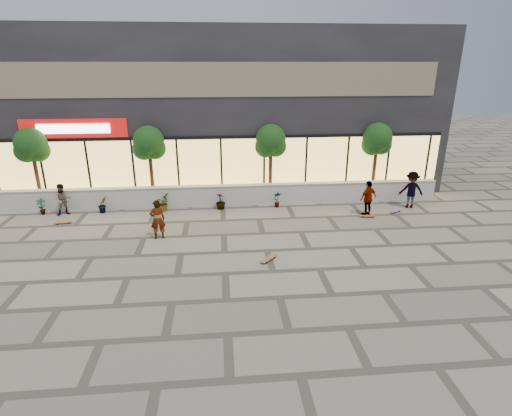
{
  "coord_description": "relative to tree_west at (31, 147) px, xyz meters",
  "views": [
    {
      "loc": [
        -0.06,
        -12.04,
        6.76
      ],
      "look_at": [
        1.31,
        2.86,
        1.3
      ],
      "focal_mm": 28.0,
      "sensor_mm": 36.0,
      "label": 1
    }
  ],
  "objects": [
    {
      "name": "shrub_a",
      "position": [
        0.5,
        -1.25,
        -2.58
      ],
      "size": [
        0.43,
        0.29,
        0.81
      ],
      "primitive_type": "imported",
      "color": "#123B14",
      "rests_on": "ground"
    },
    {
      "name": "shrub_c",
      "position": [
        6.1,
        -1.25,
        -2.58
      ],
      "size": [
        0.68,
        0.77,
        0.81
      ],
      "primitive_type": "imported",
      "rotation": [
        0.0,
        0.0,
        1.64
      ],
      "color": "#123B14",
      "rests_on": "ground"
    },
    {
      "name": "skater_right_far",
      "position": [
        18.23,
        -1.86,
        -2.07
      ],
      "size": [
        1.28,
        0.87,
        1.82
      ],
      "primitive_type": "imported",
      "rotation": [
        0.0,
        0.0,
        2.97
      ],
      "color": "maroon",
      "rests_on": "ground"
    },
    {
      "name": "skateboard_right_far",
      "position": [
        17.24,
        -2.54,
        -2.92
      ],
      "size": [
        0.71,
        0.47,
        0.08
      ],
      "rotation": [
        0.0,
        0.0,
        0.45
      ],
      "color": "#644B89",
      "rests_on": "ground"
    },
    {
      "name": "shrub_d",
      "position": [
        8.9,
        -1.25,
        -2.58
      ],
      "size": [
        0.64,
        0.64,
        0.81
      ],
      "primitive_type": "imported",
      "rotation": [
        0.0,
        0.0,
        2.46
      ],
      "color": "#123B14",
      "rests_on": "ground"
    },
    {
      "name": "retail_building",
      "position": [
        9.0,
        4.79,
        1.26
      ],
      "size": [
        24.0,
        9.17,
        8.5
      ],
      "color": "black",
      "rests_on": "ground"
    },
    {
      "name": "skater_left",
      "position": [
        1.59,
        -1.4,
        -2.23
      ],
      "size": [
        0.88,
        0.78,
        1.52
      ],
      "primitive_type": "imported",
      "rotation": [
        0.0,
        0.0,
        0.31
      ],
      "color": "tan",
      "rests_on": "ground"
    },
    {
      "name": "tree_mideast",
      "position": [
        11.5,
        0.0,
        0.0
      ],
      "size": [
        1.6,
        1.5,
        3.92
      ],
      "color": "#4A2C1A",
      "rests_on": "ground"
    },
    {
      "name": "skateboard_left",
      "position": [
        1.89,
        -2.55,
        -2.91
      ],
      "size": [
        0.8,
        0.28,
        0.09
      ],
      "rotation": [
        0.0,
        0.0,
        0.11
      ],
      "color": "#AE5320",
      "rests_on": "ground"
    },
    {
      "name": "skater_center",
      "position": [
        6.36,
        -4.53,
        -2.16
      ],
      "size": [
        0.67,
        0.51,
        1.65
      ],
      "primitive_type": "imported",
      "rotation": [
        0.0,
        0.0,
        3.36
      ],
      "color": "white",
      "rests_on": "ground"
    },
    {
      "name": "ground",
      "position": [
        9.0,
        -7.7,
        -2.99
      ],
      "size": [
        80.0,
        80.0,
        0.0
      ],
      "primitive_type": "plane",
      "color": "gray",
      "rests_on": "ground"
    },
    {
      "name": "planter_wall",
      "position": [
        9.0,
        -0.7,
        -2.46
      ],
      "size": [
        22.0,
        0.42,
        1.04
      ],
      "color": "white",
      "rests_on": "ground"
    },
    {
      "name": "skateboard_right_near",
      "position": [
        15.68,
        -3.02,
        -2.92
      ],
      "size": [
        0.71,
        0.25,
        0.08
      ],
      "rotation": [
        0.0,
        0.0,
        -0.11
      ],
      "color": "brown",
      "rests_on": "ground"
    },
    {
      "name": "tree_west",
      "position": [
        0.0,
        0.0,
        0.0
      ],
      "size": [
        1.6,
        1.5,
        3.92
      ],
      "color": "#4A2C1A",
      "rests_on": "ground"
    },
    {
      "name": "tree_east",
      "position": [
        17.0,
        0.0,
        0.0
      ],
      "size": [
        1.6,
        1.5,
        3.92
      ],
      "color": "#4A2C1A",
      "rests_on": "ground"
    },
    {
      "name": "skater_right_near",
      "position": [
        15.76,
        -2.7,
        -2.16
      ],
      "size": [
        1.05,
        0.79,
        1.66
      ],
      "primitive_type": "imported",
      "rotation": [
        0.0,
        0.0,
        3.59
      ],
      "color": "silver",
      "rests_on": "ground"
    },
    {
      "name": "shrub_e",
      "position": [
        11.7,
        -1.25,
        -2.58
      ],
      "size": [
        0.46,
        0.35,
        0.81
      ],
      "primitive_type": "imported",
      "rotation": [
        0.0,
        0.0,
        3.28
      ],
      "color": "#123B14",
      "rests_on": "ground"
    },
    {
      "name": "skateboard_center",
      "position": [
        10.6,
        -6.87,
        -2.9
      ],
      "size": [
        0.74,
        0.77,
        0.1
      ],
      "rotation": [
        0.0,
        0.0,
        0.82
      ],
      "color": "brown",
      "rests_on": "ground"
    },
    {
      "name": "shrub_b",
      "position": [
        3.3,
        -1.25,
        -2.58
      ],
      "size": [
        0.57,
        0.57,
        0.81
      ],
      "primitive_type": "imported",
      "rotation": [
        0.0,
        0.0,
        0.82
      ],
      "color": "#123B14",
      "rests_on": "ground"
    },
    {
      "name": "tree_midwest",
      "position": [
        5.5,
        0.0,
        0.0
      ],
      "size": [
        1.6,
        1.5,
        3.92
      ],
      "color": "#4A2C1A",
      "rests_on": "ground"
    }
  ]
}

